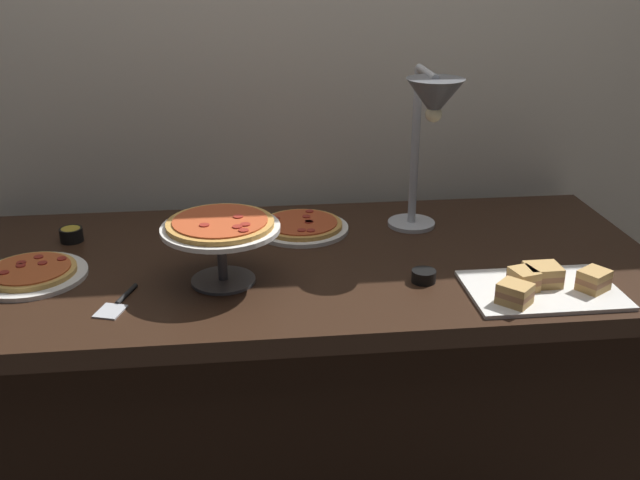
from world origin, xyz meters
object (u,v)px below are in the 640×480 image
at_px(heat_lamp, 430,115).
at_px(pizza_plate_raised_stand, 221,232).
at_px(pizza_plate_front, 31,273).
at_px(sandwich_platter, 543,286).
at_px(sauce_cup_near, 71,234).
at_px(pizza_plate_center, 301,226).
at_px(serving_spatula, 118,303).
at_px(sauce_cup_far, 424,276).

relative_size(heat_lamp, pizza_plate_raised_stand, 1.63).
bearing_deg(pizza_plate_front, sandwich_platter, -10.36).
distance_m(pizza_plate_front, sauce_cup_near, 0.24).
xyz_separation_m(pizza_plate_raised_stand, sandwich_platter, (0.77, -0.15, -0.11)).
distance_m(pizza_plate_center, sauce_cup_near, 0.65).
bearing_deg(pizza_plate_center, pizza_plate_raised_stand, -124.78).
height_order(heat_lamp, serving_spatula, heat_lamp).
distance_m(pizza_plate_front, serving_spatula, 0.29).
bearing_deg(sandwich_platter, pizza_plate_center, 138.75).
distance_m(sauce_cup_near, serving_spatula, 0.45).
bearing_deg(pizza_plate_raised_stand, sandwich_platter, -11.18).
bearing_deg(pizza_plate_front, pizza_plate_center, 19.19).
bearing_deg(sauce_cup_far, pizza_plate_center, 125.66).
relative_size(sauce_cup_far, serving_spatula, 0.35).
height_order(pizza_plate_front, sauce_cup_near, sauce_cup_near).
xyz_separation_m(pizza_plate_front, pizza_plate_center, (0.71, 0.25, 0.00)).
bearing_deg(heat_lamp, pizza_plate_center, 157.13).
bearing_deg(sauce_cup_far, serving_spatula, -177.02).
height_order(heat_lamp, sauce_cup_far, heat_lamp).
relative_size(pizza_plate_front, sandwich_platter, 0.77).
height_order(sauce_cup_near, sauce_cup_far, sauce_cup_near).
bearing_deg(pizza_plate_center, sauce_cup_near, -179.25).
xyz_separation_m(heat_lamp, sandwich_platter, (0.21, -0.34, -0.35)).
bearing_deg(heat_lamp, serving_spatula, -160.77).
bearing_deg(sauce_cup_near, sauce_cup_far, -21.82).
relative_size(pizza_plate_front, sauce_cup_near, 4.32).
height_order(pizza_plate_raised_stand, serving_spatula, pizza_plate_raised_stand).
distance_m(sandwich_platter, serving_spatula, 1.01).
xyz_separation_m(pizza_plate_center, sauce_cup_near, (-0.65, -0.01, 0.01)).
distance_m(pizza_plate_center, sauce_cup_far, 0.47).
xyz_separation_m(pizza_plate_front, sandwich_platter, (1.25, -0.23, 0.01)).
height_order(pizza_plate_raised_stand, sauce_cup_far, pizza_plate_raised_stand).
relative_size(pizza_plate_center, sandwich_platter, 0.76).
bearing_deg(sauce_cup_far, pizza_plate_front, 172.28).
bearing_deg(pizza_plate_front, heat_lamp, 5.90).
distance_m(pizza_plate_front, sandwich_platter, 1.27).
height_order(pizza_plate_front, pizza_plate_raised_stand, pizza_plate_raised_stand).
relative_size(heat_lamp, pizza_plate_front, 1.70).
xyz_separation_m(pizza_plate_front, sauce_cup_near, (0.05, 0.24, 0.01)).
bearing_deg(pizza_plate_raised_stand, pizza_plate_center, 55.22).
relative_size(sandwich_platter, sauce_cup_near, 5.65).
xyz_separation_m(pizza_plate_raised_stand, serving_spatula, (-0.24, -0.09, -0.13)).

